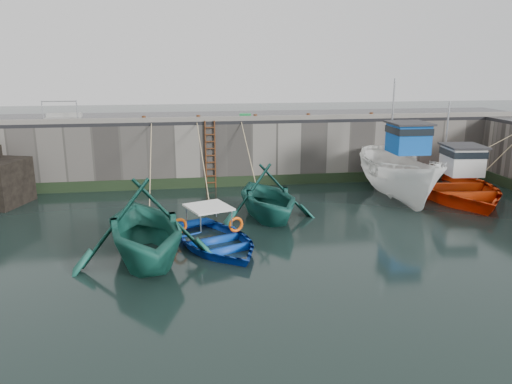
{
  "coord_description": "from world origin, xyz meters",
  "views": [
    {
      "loc": [
        -3.39,
        -13.37,
        5.83
      ],
      "look_at": [
        -0.69,
        4.19,
        1.2
      ],
      "focal_mm": 35.0,
      "sensor_mm": 36.0,
      "label": 1
    }
  ],
  "objects": [
    {
      "name": "ground",
      "position": [
        0.0,
        0.0,
        0.0
      ],
      "size": [
        120.0,
        120.0,
        0.0
      ],
      "primitive_type": "plane",
      "color": "black",
      "rests_on": "ground"
    },
    {
      "name": "quay_back",
      "position": [
        0.0,
        12.5,
        1.5
      ],
      "size": [
        30.0,
        5.0,
        3.0
      ],
      "primitive_type": "cube",
      "color": "slate",
      "rests_on": "ground"
    },
    {
      "name": "road_back",
      "position": [
        0.0,
        12.5,
        3.08
      ],
      "size": [
        30.0,
        5.0,
        0.16
      ],
      "primitive_type": "cube",
      "color": "black",
      "rests_on": "quay_back"
    },
    {
      "name": "kerb_back",
      "position": [
        0.0,
        10.15,
        3.26
      ],
      "size": [
        30.0,
        0.3,
        0.2
      ],
      "primitive_type": "cube",
      "color": "slate",
      "rests_on": "road_back"
    },
    {
      "name": "algae_back",
      "position": [
        0.0,
        9.96,
        0.25
      ],
      "size": [
        30.0,
        0.08,
        0.5
      ],
      "primitive_type": "cube",
      "color": "black",
      "rests_on": "ground"
    },
    {
      "name": "ladder",
      "position": [
        -2.0,
        9.91,
        1.59
      ],
      "size": [
        0.51,
        0.08,
        3.2
      ],
      "color": "#3F1E0F",
      "rests_on": "ground"
    },
    {
      "name": "boat_near_white",
      "position": [
        -4.57,
        1.19,
        0.0
      ],
      "size": [
        5.51,
        6.08,
        2.79
      ],
      "primitive_type": "imported",
      "rotation": [
        0.0,
        0.0,
        0.2
      ],
      "color": "#1A5C4E",
      "rests_on": "ground"
    },
    {
      "name": "boat_near_white_rope",
      "position": [
        -4.57,
        6.84,
        0.0
      ],
      "size": [
        0.04,
        6.83,
        3.1
      ],
      "primitive_type": null,
      "color": "tan",
      "rests_on": "ground"
    },
    {
      "name": "boat_near_blue",
      "position": [
        -2.37,
        1.98,
        0.0
      ],
      "size": [
        4.58,
        5.33,
        0.93
      ],
      "primitive_type": "imported",
      "rotation": [
        0.0,
        0.0,
        0.36
      ],
      "color": "#0B3AAA",
      "rests_on": "ground"
    },
    {
      "name": "boat_near_blue_rope",
      "position": [
        -2.37,
        7.24,
        0.0
      ],
      "size": [
        0.04,
        6.1,
        3.1
      ],
      "primitive_type": null,
      "color": "tan",
      "rests_on": "ground"
    },
    {
      "name": "boat_near_blacktrim",
      "position": [
        -0.17,
        4.82,
        0.0
      ],
      "size": [
        4.64,
        5.14,
        2.38
      ],
      "primitive_type": "imported",
      "rotation": [
        0.0,
        0.0,
        0.18
      ],
      "color": "#19584F",
      "rests_on": "ground"
    },
    {
      "name": "boat_near_blacktrim_rope",
      "position": [
        -0.17,
        8.66,
        0.0
      ],
      "size": [
        0.04,
        3.74,
        3.1
      ],
      "primitive_type": null,
      "color": "tan",
      "rests_on": "ground"
    },
    {
      "name": "boat_far_white",
      "position": [
        6.05,
        6.67,
        1.05
      ],
      "size": [
        2.58,
        6.52,
        5.5
      ],
      "rotation": [
        0.0,
        0.0,
        -0.02
      ],
      "color": "white",
      "rests_on": "ground"
    },
    {
      "name": "boat_far_orange",
      "position": [
        8.67,
        6.72,
        0.47
      ],
      "size": [
        5.78,
        7.6,
        4.48
      ],
      "rotation": [
        0.0,
        0.0,
        -0.1
      ],
      "color": "#FF410D",
      "rests_on": "ground"
    },
    {
      "name": "fish_crate",
      "position": [
        -0.24,
        10.56,
        3.3
      ],
      "size": [
        0.61,
        0.5,
        0.29
      ],
      "primitive_type": "cube",
      "rotation": [
        0.0,
        0.0,
        -0.14
      ],
      "color": "#167938",
      "rests_on": "road_back"
    },
    {
      "name": "railing",
      "position": [
        -8.75,
        11.25,
        3.36
      ],
      "size": [
        1.6,
        1.05,
        1.0
      ],
      "color": "#A5A8AD",
      "rests_on": "road_back"
    },
    {
      "name": "bollard_a",
      "position": [
        -5.0,
        10.25,
        3.3
      ],
      "size": [
        0.18,
        0.18,
        0.28
      ],
      "primitive_type": "cylinder",
      "color": "#3F1E0F",
      "rests_on": "road_back"
    },
    {
      "name": "bollard_b",
      "position": [
        -2.5,
        10.25,
        3.3
      ],
      "size": [
        0.18,
        0.18,
        0.28
      ],
      "primitive_type": "cylinder",
      "color": "#3F1E0F",
      "rests_on": "road_back"
    },
    {
      "name": "bollard_c",
      "position": [
        0.2,
        10.25,
        3.3
      ],
      "size": [
        0.18,
        0.18,
        0.28
      ],
      "primitive_type": "cylinder",
      "color": "#3F1E0F",
      "rests_on": "road_back"
    },
    {
      "name": "bollard_d",
      "position": [
        2.8,
        10.25,
        3.3
      ],
      "size": [
        0.18,
        0.18,
        0.28
      ],
      "primitive_type": "cylinder",
      "color": "#3F1E0F",
      "rests_on": "road_back"
    },
    {
      "name": "bollard_e",
      "position": [
        6.0,
        10.25,
        3.3
      ],
      "size": [
        0.18,
        0.18,
        0.28
      ],
      "primitive_type": "cylinder",
      "color": "#3F1E0F",
      "rests_on": "road_back"
    }
  ]
}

